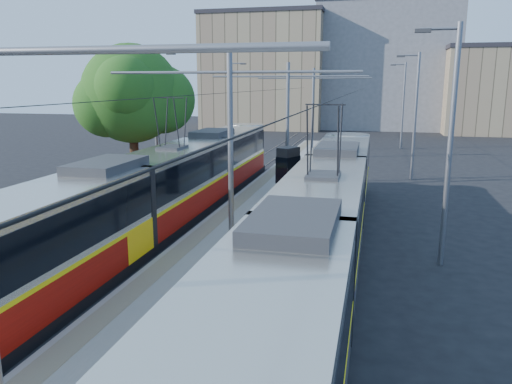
# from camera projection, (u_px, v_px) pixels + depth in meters

# --- Properties ---
(ground) EXTENTS (160.00, 160.00, 0.00)m
(ground) POSITION_uv_depth(u_px,v_px,m) (133.00, 359.00, 11.32)
(ground) COLOR black
(ground) RESTS_ON ground
(platform) EXTENTS (4.00, 50.00, 0.30)m
(platform) POSITION_uv_depth(u_px,v_px,m) (277.00, 194.00, 27.44)
(platform) COLOR gray
(platform) RESTS_ON ground
(tactile_strip_left) EXTENTS (0.70, 50.00, 0.01)m
(tactile_strip_left) POSITION_uv_depth(u_px,v_px,m) (252.00, 190.00, 27.74)
(tactile_strip_left) COLOR gray
(tactile_strip_left) RESTS_ON platform
(tactile_strip_right) EXTENTS (0.70, 50.00, 0.01)m
(tactile_strip_right) POSITION_uv_depth(u_px,v_px,m) (303.00, 193.00, 27.08)
(tactile_strip_right) COLOR gray
(tactile_strip_right) RESTS_ON platform
(rails) EXTENTS (8.71, 70.00, 0.03)m
(rails) POSITION_uv_depth(u_px,v_px,m) (277.00, 196.00, 27.47)
(rails) COLOR gray
(rails) RESTS_ON ground
(tram_left) EXTENTS (2.43, 28.01, 5.50)m
(tram_left) POSITION_uv_depth(u_px,v_px,m) (174.00, 184.00, 22.34)
(tram_left) COLOR black
(tram_left) RESTS_ON ground
(tram_right) EXTENTS (2.43, 28.36, 5.50)m
(tram_right) POSITION_uv_depth(u_px,v_px,m) (322.00, 222.00, 15.66)
(tram_right) COLOR black
(tram_right) RESTS_ON ground
(catenary) EXTENTS (9.20, 70.00, 7.00)m
(catenary) POSITION_uv_depth(u_px,v_px,m) (267.00, 117.00, 23.80)
(catenary) COLOR slate
(catenary) RESTS_ON platform
(street_lamps) EXTENTS (15.18, 38.22, 8.00)m
(street_lamps) POSITION_uv_depth(u_px,v_px,m) (290.00, 116.00, 30.38)
(street_lamps) COLOR slate
(street_lamps) RESTS_ON ground
(shelter) EXTENTS (1.17, 1.39, 2.63)m
(shelter) POSITION_uv_depth(u_px,v_px,m) (288.00, 172.00, 25.58)
(shelter) COLOR black
(shelter) RESTS_ON platform
(tree) EXTENTS (5.59, 5.17, 8.12)m
(tree) POSITION_uv_depth(u_px,v_px,m) (139.00, 96.00, 25.84)
(tree) COLOR #382314
(tree) RESTS_ON ground
(building_left) EXTENTS (16.32, 12.24, 15.28)m
(building_left) POSITION_uv_depth(u_px,v_px,m) (266.00, 72.00, 68.95)
(building_left) COLOR gray
(building_left) RESTS_ON ground
(building_centre) EXTENTS (18.36, 14.28, 16.77)m
(building_centre) POSITION_uv_depth(u_px,v_px,m) (386.00, 66.00, 68.96)
(building_centre) COLOR gray
(building_centre) RESTS_ON ground
(building_right) EXTENTS (14.28, 10.20, 10.55)m
(building_right) POSITION_uv_depth(u_px,v_px,m) (503.00, 90.00, 60.74)
(building_right) COLOR gray
(building_right) RESTS_ON ground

